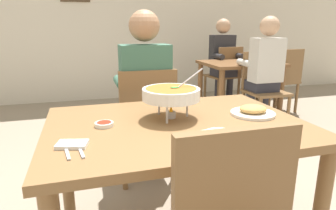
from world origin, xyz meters
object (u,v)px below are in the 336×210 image
chair_diner_main (146,119)px  chair_bg_middle (226,72)px  patron_bg_left (264,66)px  sauce_dish (104,124)px  dining_table_far (240,71)px  dining_table_main (176,140)px  appetizer_plate (253,111)px  patron_bg_middle (223,57)px  chair_bg_left (262,85)px  diner_main (144,88)px  rice_plate (219,137)px  curry_bowl (171,94)px  chair_bg_right (283,77)px

chair_diner_main → chair_bg_middle: size_ratio=1.00×
chair_diner_main → patron_bg_left: 1.84m
sauce_dish → patron_bg_left: 2.53m
sauce_dish → dining_table_far: bearing=47.6°
dining_table_main → appetizer_plate: appetizer_plate is taller
dining_table_main → patron_bg_middle: size_ratio=0.98×
chair_bg_left → patron_bg_left: bearing=-117.8°
chair_bg_middle → chair_bg_left: bearing=-92.8°
appetizer_plate → patron_bg_middle: bearing=66.4°
dining_table_main → dining_table_far: size_ratio=1.28×
dining_table_main → patron_bg_middle: 3.24m
diner_main → chair_bg_middle: bearing=49.0°
chair_bg_left → chair_bg_middle: 1.05m
chair_diner_main → rice_plate: chair_diner_main is taller
patron_bg_left → patron_bg_middle: (0.05, 1.16, 0.00)m
chair_bg_middle → curry_bowl: bearing=-122.5°
appetizer_plate → chair_bg_left: size_ratio=0.27×
chair_bg_left → patron_bg_left: 0.25m
patron_bg_left → dining_table_far: bearing=87.0°
chair_bg_middle → patron_bg_middle: 0.24m
sauce_dish → chair_bg_left: chair_bg_left is taller
dining_table_main → patron_bg_left: size_ratio=0.98×
curry_bowl → patron_bg_middle: (1.66, 2.72, -0.11)m
diner_main → chair_bg_right: size_ratio=1.46×
sauce_dish → chair_bg_right: (2.62, 2.07, -0.23)m
rice_plate → appetizer_plate: size_ratio=1.00×
diner_main → chair_bg_middle: size_ratio=1.46×
dining_table_main → patron_bg_left: bearing=45.3°
chair_bg_middle → patron_bg_middle: bearing=122.8°
appetizer_plate → sauce_dish: size_ratio=2.67×
appetizer_plate → chair_diner_main: bearing=120.4°
dining_table_far → chair_bg_middle: 0.52m
curry_bowl → chair_bg_right: 3.07m
chair_bg_left → curry_bowl: bearing=-135.5°
chair_diner_main → curry_bowl: bearing=-90.6°
sauce_dish → chair_bg_middle: size_ratio=0.10×
rice_plate → patron_bg_middle: (1.57, 3.09, -0.00)m
chair_bg_left → patron_bg_middle: bearing=89.2°
sauce_dish → chair_bg_middle: chair_bg_middle is taller
patron_bg_middle → dining_table_main: bearing=-120.8°
chair_bg_left → patron_bg_middle: 1.12m
diner_main → chair_bg_right: (2.26, 1.32, -0.24)m
rice_plate → chair_bg_left: chair_bg_left is taller
dining_table_main → chair_bg_middle: size_ratio=1.42×
sauce_dish → dining_table_main: bearing=-5.3°
chair_diner_main → sauce_dish: chair_diner_main is taller
dining_table_far → chair_bg_right: 0.64m
rice_plate → sauce_dish: size_ratio=2.67×
chair_bg_left → chair_bg_right: 0.75m
dining_table_main → sauce_dish: bearing=174.7°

